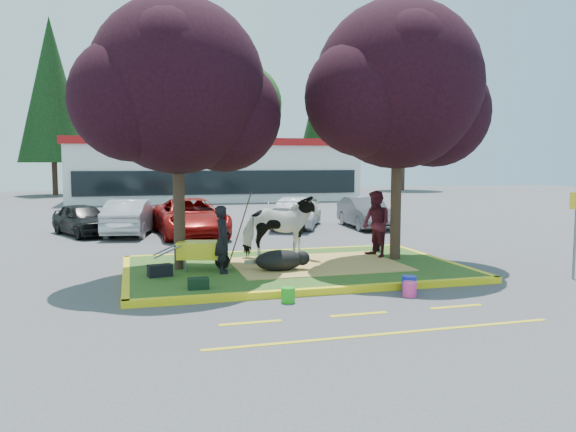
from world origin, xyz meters
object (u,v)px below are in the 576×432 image
object	(u,v)px
car_black	(83,219)
bucket_blue	(409,284)
calf	(279,260)
car_silver	(131,217)
cow	(280,227)
bucket_pink	(410,289)
bucket_green	(288,295)
wheelbarrow	(200,250)
sign_post	(576,223)
handler	(223,239)

from	to	relation	value
car_black	bucket_blue	bearing A→B (deg)	-82.18
calf	car_silver	xyz separation A→B (m)	(-3.40, 9.18, 0.27)
cow	car_silver	bearing A→B (deg)	35.89
calf	bucket_pink	size ratio (longest dim) A/B	3.81
bucket_green	wheelbarrow	bearing A→B (deg)	113.69
wheelbarrow	sign_post	xyz separation A→B (m)	(8.43, -2.77, 0.72)
bucket_blue	car_black	world-z (taller)	car_black
handler	bucket_blue	world-z (taller)	handler
handler	wheelbarrow	size ratio (longest dim) A/B	0.87
calf	bucket_green	size ratio (longest dim) A/B	3.93
car_black	bucket_pink	bearing A→B (deg)	-83.79
bucket_pink	car_silver	distance (m)	13.03
wheelbarrow	bucket_pink	bearing A→B (deg)	-24.41
cow	sign_post	world-z (taller)	sign_post
wheelbarrow	bucket_pink	distance (m)	5.11
bucket_green	bucket_blue	xyz separation A→B (m)	(2.74, 0.21, 0.02)
car_silver	car_black	bearing A→B (deg)	2.71
handler	bucket_blue	size ratio (longest dim) A/B	4.78
bucket_pink	bucket_green	bearing A→B (deg)	175.42
sign_post	wheelbarrow	bearing A→B (deg)	-173.81
calf	handler	world-z (taller)	handler
sign_post	bucket_pink	bearing A→B (deg)	-149.19
car_black	sign_post	bearing A→B (deg)	-69.15
calf	car_silver	size ratio (longest dim) A/B	0.29
sign_post	bucket_green	distance (m)	7.19
calf	bucket_blue	bearing A→B (deg)	-67.94
handler	bucket_pink	distance (m)	4.46
handler	sign_post	xyz separation A→B (m)	(7.95, -2.25, 0.40)
handler	calf	bearing A→B (deg)	-92.06
handler	car_silver	size ratio (longest dim) A/B	0.39
handler	sign_post	bearing A→B (deg)	-101.89
handler	sign_post	world-z (taller)	sign_post
handler	bucket_green	world-z (taller)	handler
bucket_green	sign_post	bearing A→B (deg)	2.52
calf	wheelbarrow	xyz separation A→B (m)	(-1.82, 0.65, 0.22)
sign_post	car_black	bearing A→B (deg)	159.83
car_black	wheelbarrow	bearing A→B (deg)	-93.91
bucket_green	bucket_blue	distance (m)	2.75
calf	bucket_blue	xyz separation A→B (m)	(2.28, -2.21, -0.24)
wheelbarrow	bucket_pink	world-z (taller)	wheelbarrow
bucket_pink	car_black	world-z (taller)	car_black
cow	wheelbarrow	distance (m)	2.54
bucket_blue	car_black	bearing A→B (deg)	122.47
calf	bucket_pink	distance (m)	3.35
sign_post	bucket_green	xyz separation A→B (m)	(-7.08, -0.31, -1.19)
cow	bucket_pink	world-z (taller)	cow
wheelbarrow	car_black	xyz separation A→B (m)	(-3.33, 8.79, -0.02)
wheelbarrow	handler	bearing A→B (deg)	-31.11
sign_post	bucket_blue	size ratio (longest dim) A/B	6.63
sign_post	car_black	xyz separation A→B (m)	(-11.76, 11.56, -0.74)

